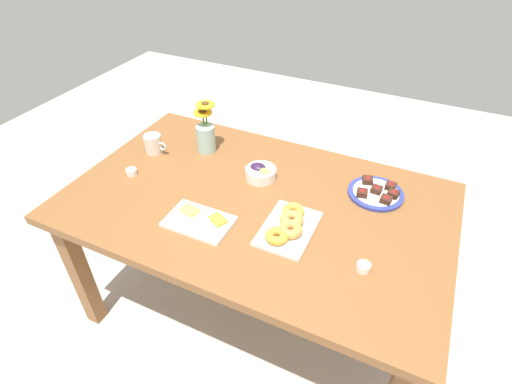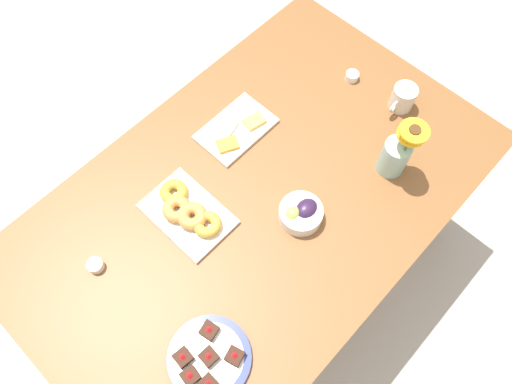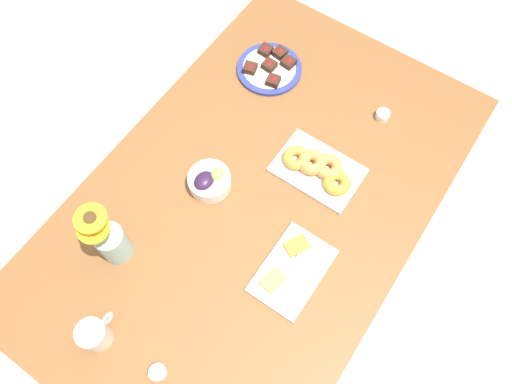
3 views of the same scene
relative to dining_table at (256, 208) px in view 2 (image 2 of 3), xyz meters
The scene contains 10 objects.
ground_plane 0.65m from the dining_table, ahead, with size 6.00×6.00×0.00m, color #B7B2A8.
dining_table is the anchor object (origin of this frame).
coffee_mug 0.64m from the dining_table, 168.93° to the left, with size 0.12×0.08×0.09m.
grape_bowl 0.19m from the dining_table, 107.93° to the left, with size 0.14×0.14×0.07m.
cheese_platter 0.28m from the dining_table, 121.53° to the right, with size 0.26×0.17×0.03m.
croissant_platter 0.25m from the dining_table, 30.72° to the right, with size 0.19×0.28×0.05m.
jam_cup_honey 0.55m from the dining_table, 20.64° to the right, with size 0.05×0.05×0.03m.
jam_cup_berry 0.61m from the dining_table, behind, with size 0.05×0.05×0.03m.
dessert_plate 0.53m from the dining_table, 28.88° to the left, with size 0.24×0.24×0.05m.
flower_vase 0.49m from the dining_table, 147.54° to the left, with size 0.10×0.11×0.25m.
Camera 2 is at (0.51, 0.48, 2.19)m, focal length 35.00 mm.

